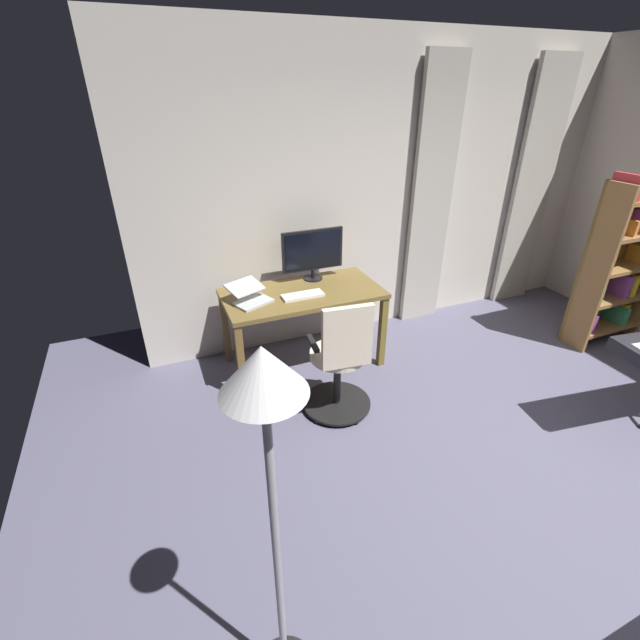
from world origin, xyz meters
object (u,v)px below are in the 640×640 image
desk (303,301)px  office_chair (340,364)px  bookshelf (617,265)px  computer_keyboard (303,295)px  laptop (250,296)px  floor_lamp (269,456)px  computer_monitor (313,252)px

desk → office_chair: office_chair is taller
desk → bookshelf: bearing=166.4°
computer_keyboard → bookshelf: 3.11m
office_chair → laptop: office_chair is taller
laptop → floor_lamp: size_ratio=0.23×
laptop → floor_lamp: floor_lamp is taller
computer_monitor → bookshelf: 2.98m
floor_lamp → bookshelf: bearing=-157.9°
laptop → floor_lamp: 2.43m
computer_keyboard → computer_monitor: bearing=-123.9°
desk → laptop: laptop is taller
computer_keyboard → laptop: size_ratio=0.91×
floor_lamp → laptop: bearing=-101.8°
office_chair → computer_monitor: size_ratio=1.75×
desk → laptop: bearing=3.5°
computer_monitor → laptop: bearing=21.6°
office_chair → laptop: bearing=128.8°
bookshelf → desk: bearing=-13.6°
computer_keyboard → bookshelf: size_ratio=0.21×
laptop → computer_monitor: bearing=178.1°
bookshelf → floor_lamp: size_ratio=0.97×
computer_monitor → computer_keyboard: 0.48m
laptop → bookshelf: bookshelf is taller
office_chair → floor_lamp: bearing=-116.1°
computer_monitor → laptop: (0.67, 0.27, -0.22)m
bookshelf → laptop: bearing=-11.3°
desk → computer_keyboard: bearing=71.4°
office_chair → bookshelf: 3.02m
desk → floor_lamp: 2.63m
bookshelf → office_chair: bearing=1.3°
desk → office_chair: bearing=90.9°
office_chair → computer_monitor: (-0.18, -1.03, 0.54)m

